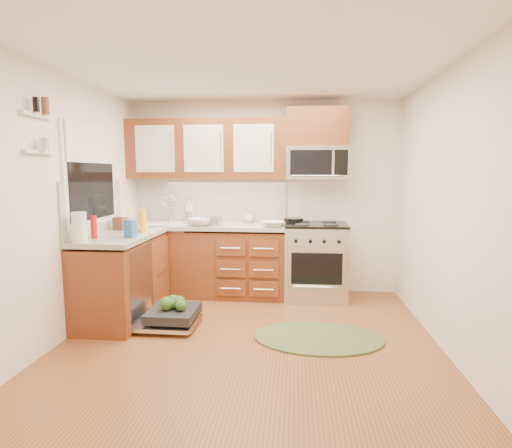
# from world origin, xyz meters

# --- Properties ---
(floor) EXTENTS (3.50, 3.50, 0.00)m
(floor) POSITION_xyz_m (0.00, 0.00, 0.00)
(floor) COLOR brown
(floor) RESTS_ON ground
(ceiling) EXTENTS (3.50, 3.50, 0.00)m
(ceiling) POSITION_xyz_m (0.00, 0.00, 2.50)
(ceiling) COLOR white
(ceiling) RESTS_ON ground
(wall_back) EXTENTS (3.50, 0.04, 2.50)m
(wall_back) POSITION_xyz_m (0.00, 1.75, 1.25)
(wall_back) COLOR white
(wall_back) RESTS_ON ground
(wall_front) EXTENTS (3.50, 0.04, 2.50)m
(wall_front) POSITION_xyz_m (0.00, -1.75, 1.25)
(wall_front) COLOR white
(wall_front) RESTS_ON ground
(wall_left) EXTENTS (0.04, 3.50, 2.50)m
(wall_left) POSITION_xyz_m (-1.75, 0.00, 1.25)
(wall_left) COLOR white
(wall_left) RESTS_ON ground
(wall_right) EXTENTS (0.04, 3.50, 2.50)m
(wall_right) POSITION_xyz_m (1.75, 0.00, 1.25)
(wall_right) COLOR white
(wall_right) RESTS_ON ground
(base_cabinet_back) EXTENTS (2.05, 0.60, 0.85)m
(base_cabinet_back) POSITION_xyz_m (-0.73, 1.45, 0.42)
(base_cabinet_back) COLOR #602B15
(base_cabinet_back) RESTS_ON ground
(base_cabinet_left) EXTENTS (0.60, 1.25, 0.85)m
(base_cabinet_left) POSITION_xyz_m (-1.45, 0.52, 0.42)
(base_cabinet_left) COLOR #602B15
(base_cabinet_left) RESTS_ON ground
(countertop_back) EXTENTS (2.07, 0.64, 0.05)m
(countertop_back) POSITION_xyz_m (-0.72, 1.44, 0.90)
(countertop_back) COLOR #9F9B92
(countertop_back) RESTS_ON base_cabinet_back
(countertop_left) EXTENTS (0.64, 1.27, 0.05)m
(countertop_left) POSITION_xyz_m (-1.44, 0.53, 0.90)
(countertop_left) COLOR #9F9B92
(countertop_left) RESTS_ON base_cabinet_left
(backsplash_back) EXTENTS (2.05, 0.02, 0.57)m
(backsplash_back) POSITION_xyz_m (-0.73, 1.74, 1.21)
(backsplash_back) COLOR #B7B2A4
(backsplash_back) RESTS_ON ground
(backsplash_left) EXTENTS (0.02, 1.25, 0.57)m
(backsplash_left) POSITION_xyz_m (-1.74, 0.52, 1.21)
(backsplash_left) COLOR #B7B2A4
(backsplash_left) RESTS_ON ground
(upper_cabinets) EXTENTS (2.05, 0.35, 0.75)m
(upper_cabinets) POSITION_xyz_m (-0.73, 1.57, 1.88)
(upper_cabinets) COLOR #602B15
(upper_cabinets) RESTS_ON ground
(cabinet_over_mw) EXTENTS (0.76, 0.35, 0.47)m
(cabinet_over_mw) POSITION_xyz_m (0.68, 1.57, 2.13)
(cabinet_over_mw) COLOR #602B15
(cabinet_over_mw) RESTS_ON ground
(range) EXTENTS (0.76, 0.64, 0.95)m
(range) POSITION_xyz_m (0.68, 1.43, 0.47)
(range) COLOR silver
(range) RESTS_ON ground
(microwave) EXTENTS (0.76, 0.38, 0.40)m
(microwave) POSITION_xyz_m (0.68, 1.55, 1.70)
(microwave) COLOR silver
(microwave) RESTS_ON ground
(sink) EXTENTS (0.62, 0.50, 0.26)m
(sink) POSITION_xyz_m (-1.25, 1.42, 0.80)
(sink) COLOR white
(sink) RESTS_ON ground
(dishwasher) EXTENTS (0.70, 0.60, 0.20)m
(dishwasher) POSITION_xyz_m (-0.86, 0.30, 0.10)
(dishwasher) COLOR silver
(dishwasher) RESTS_ON ground
(window) EXTENTS (0.03, 1.05, 1.05)m
(window) POSITION_xyz_m (-1.74, 0.50, 1.55)
(window) COLOR white
(window) RESTS_ON ground
(window_blind) EXTENTS (0.02, 0.96, 0.40)m
(window_blind) POSITION_xyz_m (-1.71, 0.50, 1.88)
(window_blind) COLOR white
(window_blind) RESTS_ON ground
(shelf_upper) EXTENTS (0.04, 0.40, 0.03)m
(shelf_upper) POSITION_xyz_m (-1.72, -0.35, 2.05)
(shelf_upper) COLOR white
(shelf_upper) RESTS_ON ground
(shelf_lower) EXTENTS (0.04, 0.40, 0.03)m
(shelf_lower) POSITION_xyz_m (-1.72, -0.35, 1.75)
(shelf_lower) COLOR white
(shelf_lower) RESTS_ON ground
(rug) EXTENTS (1.39, 1.07, 0.02)m
(rug) POSITION_xyz_m (0.65, 0.14, 0.01)
(rug) COLOR #596439
(rug) RESTS_ON ground
(skillet) EXTENTS (0.33, 0.33, 0.05)m
(skillet) POSITION_xyz_m (0.40, 1.58, 0.97)
(skillet) COLOR black
(skillet) RESTS_ON range
(stock_pot) EXTENTS (0.24, 0.24, 0.12)m
(stock_pot) POSITION_xyz_m (-0.58, 1.26, 0.98)
(stock_pot) COLOR silver
(stock_pot) RESTS_ON countertop_back
(cutting_board) EXTENTS (0.29, 0.24, 0.02)m
(cutting_board) POSITION_xyz_m (0.18, 1.44, 0.93)
(cutting_board) COLOR #A2704A
(cutting_board) RESTS_ON countertop_back
(canister) EXTENTS (0.13, 0.13, 0.16)m
(canister) POSITION_xyz_m (-0.94, 1.40, 1.01)
(canister) COLOR silver
(canister) RESTS_ON countertop_back
(paper_towel_roll) EXTENTS (0.17, 0.17, 0.29)m
(paper_towel_roll) POSITION_xyz_m (-1.60, -0.02, 1.07)
(paper_towel_roll) COLOR white
(paper_towel_roll) RESTS_ON countertop_left
(mustard_bottle) EXTENTS (0.10, 0.10, 0.25)m
(mustard_bottle) POSITION_xyz_m (-1.25, 0.67, 1.05)
(mustard_bottle) COLOR yellow
(mustard_bottle) RESTS_ON countertop_left
(red_bottle) EXTENTS (0.08, 0.08, 0.23)m
(red_bottle) POSITION_xyz_m (-1.58, 0.21, 1.04)
(red_bottle) COLOR red
(red_bottle) RESTS_ON countertop_left
(wooden_box) EXTENTS (0.17, 0.14, 0.15)m
(wooden_box) POSITION_xyz_m (-1.58, 0.82, 1.00)
(wooden_box) COLOR brown
(wooden_box) RESTS_ON countertop_left
(blue_carton) EXTENTS (0.13, 0.10, 0.18)m
(blue_carton) POSITION_xyz_m (-1.25, 0.31, 1.01)
(blue_carton) COLOR blue
(blue_carton) RESTS_ON countertop_left
(bowl_a) EXTENTS (0.33, 0.33, 0.07)m
(bowl_a) POSITION_xyz_m (0.15, 1.25, 0.96)
(bowl_a) COLOR #999999
(bowl_a) RESTS_ON countertop_back
(bowl_b) EXTENTS (0.38, 0.38, 0.09)m
(bowl_b) POSITION_xyz_m (-0.75, 1.25, 0.97)
(bowl_b) COLOR #999999
(bowl_b) RESTS_ON countertop_back
(cup) EXTENTS (0.15, 0.15, 0.11)m
(cup) POSITION_xyz_m (-0.19, 1.65, 0.98)
(cup) COLOR #999999
(cup) RESTS_ON countertop_back
(soap_bottle_a) EXTENTS (0.17, 0.17, 0.33)m
(soap_bottle_a) POSITION_xyz_m (-1.00, 1.68, 1.09)
(soap_bottle_a) COLOR #999999
(soap_bottle_a) RESTS_ON countertop_back
(soap_bottle_b) EXTENTS (0.10, 0.10, 0.19)m
(soap_bottle_b) POSITION_xyz_m (-1.57, 1.05, 1.02)
(soap_bottle_b) COLOR #999999
(soap_bottle_b) RESTS_ON countertop_left
(soap_bottle_c) EXTENTS (0.15, 0.15, 0.17)m
(soap_bottle_c) POSITION_xyz_m (-1.27, 0.69, 1.01)
(soap_bottle_c) COLOR #999999
(soap_bottle_c) RESTS_ON countertop_left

